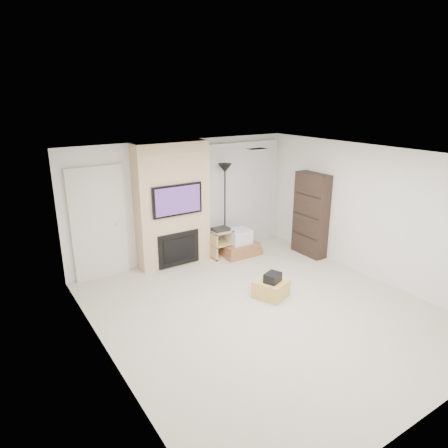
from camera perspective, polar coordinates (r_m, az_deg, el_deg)
floor at (r=6.71m, az=5.76°, el=-12.07°), size 5.00×5.50×0.00m
ceiling at (r=5.88m, az=6.52°, el=9.55°), size 5.00×5.50×0.00m
wall_back at (r=8.39m, az=-5.83°, el=3.38°), size 5.00×0.00×2.50m
wall_front at (r=4.60m, az=28.71°, el=-11.57°), size 5.00×0.00×2.50m
wall_left at (r=5.09m, az=-16.50°, el=-7.19°), size 0.00×5.50×2.50m
wall_right at (r=7.94m, az=20.26°, el=1.50°), size 0.00×5.50×2.50m
hvac_vent at (r=6.74m, az=4.79°, el=10.65°), size 0.35×0.18×0.01m
ottoman at (r=7.05m, az=6.73°, el=-9.13°), size 0.65×0.65×0.30m
black_bag at (r=6.91m, az=6.97°, el=-7.61°), size 0.34×0.31×0.16m
fireplace_wall at (r=8.06m, az=-7.33°, el=2.62°), size 1.50×0.47×2.50m
entry_door at (r=7.78m, az=-17.46°, el=-0.04°), size 1.02×0.11×2.14m
vertical_blinds at (r=9.05m, az=2.22°, el=4.69°), size 1.98×0.10×2.37m
floor_lamp at (r=8.54m, az=0.13°, el=5.84°), size 0.29×0.29×1.97m
av_stand at (r=8.58m, az=-0.49°, el=-2.52°), size 0.45×0.38×0.66m
box_stack at (r=8.77m, az=2.15°, el=-2.98°), size 0.86×0.66×0.57m
bookshelf at (r=8.76m, az=12.31°, el=1.31°), size 0.30×0.80×1.80m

